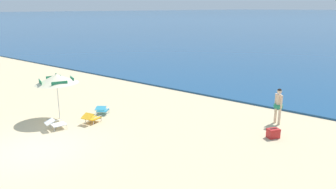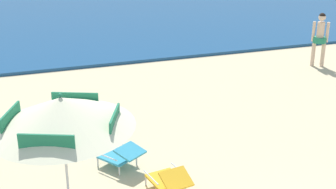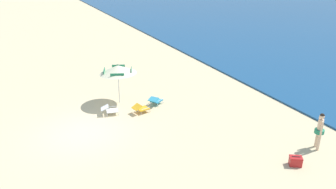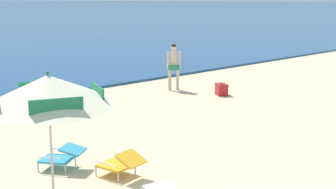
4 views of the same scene
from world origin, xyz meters
name	(u,v)px [view 4 (image 4 of 4)]	position (x,y,z in m)	size (l,w,h in m)	color
beach_umbrella_striped_main	(48,91)	(-2.59, 2.76, 1.99)	(2.83, 2.83, 2.29)	silver
lounge_chair_under_umbrella	(121,163)	(-0.82, 3.31, 0.27)	(0.68, 0.96, 0.52)	gold
lounge_chair_beside_umbrella	(62,156)	(-1.38, 4.45, 0.28)	(0.91, 0.99, 0.49)	teal
person_standing_near_shore	(174,64)	(6.07, 8.79, 0.99)	(0.44, 0.42, 1.70)	beige
cooler_box	(221,89)	(6.61, 6.96, 0.20)	(0.56, 0.61, 0.43)	red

